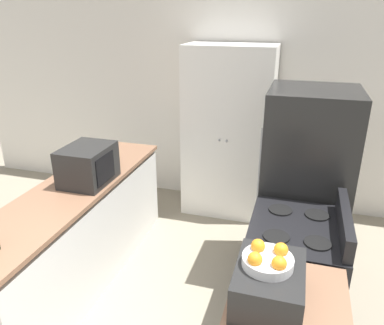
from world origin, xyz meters
The scene contains 8 objects.
wall_back centered at (0.00, 3.28, 1.30)m, with size 7.00×0.06×2.60m.
counter_left centered at (-0.90, 1.29, 0.44)m, with size 0.60×2.38×0.91m.
pantry_cabinet centered at (0.09, 2.95, 0.98)m, with size 0.98×0.58×1.96m.
stove centered at (0.92, 1.21, 0.46)m, with size 0.66×0.76×1.07m.
refrigerator centered at (0.96, 1.99, 0.85)m, with size 0.74×0.71×1.71m.
microwave centered at (-0.81, 1.44, 1.07)m, with size 0.37×0.46×0.32m.
toaster_oven centered at (0.80, 0.43, 1.01)m, with size 0.34×0.44×0.20m.
fruit_bowl centered at (0.78, 0.45, 1.15)m, with size 0.25×0.25×0.10m.
Camera 1 is at (0.86, -1.11, 2.27)m, focal length 35.00 mm.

